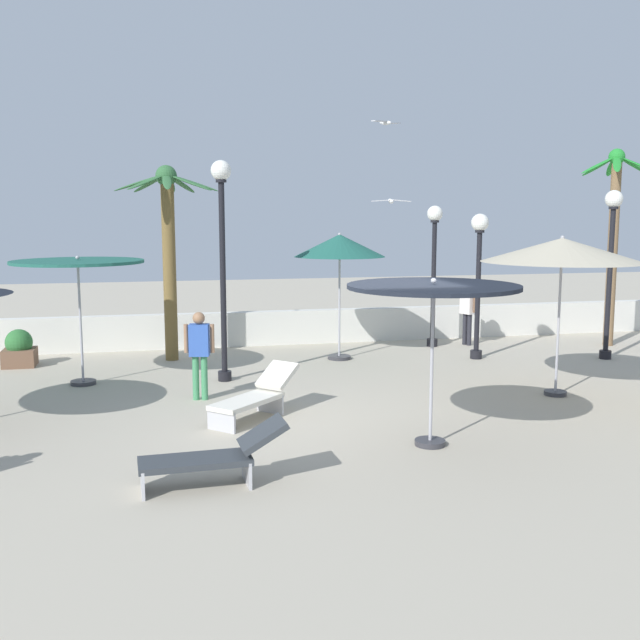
{
  "coord_description": "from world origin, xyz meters",
  "views": [
    {
      "loc": [
        -3.11,
        -10.7,
        3.4
      ],
      "look_at": [
        0.0,
        2.86,
        1.4
      ],
      "focal_mm": 41.0,
      "sensor_mm": 36.0,
      "label": 1
    }
  ],
  "objects_px": {
    "lounge_chair_0": "(255,395)",
    "guest_1": "(199,347)",
    "seagull_1": "(391,201)",
    "patio_umbrella_3": "(433,294)",
    "seagull_0": "(386,123)",
    "patio_umbrella_1": "(340,247)",
    "lamp_post_2": "(611,249)",
    "lamp_post_3": "(222,239)",
    "palm_tree_1": "(168,236)",
    "lamp_post_1": "(434,255)",
    "guest_2": "(468,308)",
    "palm_tree_0": "(614,225)",
    "planter": "(19,350)",
    "patio_umbrella_2": "(78,269)",
    "lounge_chair_1": "(214,456)",
    "patio_umbrella_0": "(562,251)",
    "lamp_post_0": "(479,263)"
  },
  "relations": [
    {
      "from": "seagull_1",
      "to": "patio_umbrella_1",
      "type": "bearing_deg",
      "value": -126.61
    },
    {
      "from": "lamp_post_1",
      "to": "lounge_chair_1",
      "type": "xyz_separation_m",
      "value": [
        -6.4,
        -8.76,
        -1.98
      ]
    },
    {
      "from": "lamp_post_2",
      "to": "guest_2",
      "type": "bearing_deg",
      "value": 134.51
    },
    {
      "from": "lamp_post_3",
      "to": "lounge_chair_1",
      "type": "xyz_separation_m",
      "value": [
        -0.71,
        -5.95,
        -2.53
      ]
    },
    {
      "from": "lamp_post_2",
      "to": "planter",
      "type": "xyz_separation_m",
      "value": [
        -13.5,
        2.2,
        -2.23
      ]
    },
    {
      "from": "palm_tree_1",
      "to": "seagull_1",
      "type": "relative_size",
      "value": 4.06
    },
    {
      "from": "lamp_post_0",
      "to": "guest_2",
      "type": "relative_size",
      "value": 2.09
    },
    {
      "from": "lamp_post_2",
      "to": "lamp_post_3",
      "type": "distance_m",
      "value": 9.11
    },
    {
      "from": "lamp_post_3",
      "to": "seagull_1",
      "type": "xyz_separation_m",
      "value": [
        5.15,
        4.74,
        0.86
      ]
    },
    {
      "from": "patio_umbrella_3",
      "to": "guest_1",
      "type": "xyz_separation_m",
      "value": [
        -3.16,
        3.52,
        -1.27
      ]
    },
    {
      "from": "seagull_0",
      "to": "palm_tree_1",
      "type": "bearing_deg",
      "value": -155.44
    },
    {
      "from": "palm_tree_0",
      "to": "lamp_post_0",
      "type": "relative_size",
      "value": 1.48
    },
    {
      "from": "patio_umbrella_1",
      "to": "palm_tree_1",
      "type": "height_order",
      "value": "palm_tree_1"
    },
    {
      "from": "guest_1",
      "to": "planter",
      "type": "height_order",
      "value": "guest_1"
    },
    {
      "from": "patio_umbrella_0",
      "to": "lounge_chair_1",
      "type": "height_order",
      "value": "patio_umbrella_0"
    },
    {
      "from": "patio_umbrella_2",
      "to": "guest_1",
      "type": "distance_m",
      "value": 3.17
    },
    {
      "from": "patio_umbrella_1",
      "to": "lamp_post_1",
      "type": "distance_m",
      "value": 3.02
    },
    {
      "from": "patio_umbrella_3",
      "to": "lamp_post_1",
      "type": "bearing_deg",
      "value": 68.22
    },
    {
      "from": "patio_umbrella_1",
      "to": "lamp_post_3",
      "type": "bearing_deg",
      "value": -149.55
    },
    {
      "from": "patio_umbrella_1",
      "to": "patio_umbrella_2",
      "type": "bearing_deg",
      "value": -166.28
    },
    {
      "from": "lounge_chair_0",
      "to": "guest_1",
      "type": "relative_size",
      "value": 1.04
    },
    {
      "from": "palm_tree_0",
      "to": "lamp_post_0",
      "type": "xyz_separation_m",
      "value": [
        -4.14,
        -0.89,
        -0.87
      ]
    },
    {
      "from": "guest_1",
      "to": "seagull_0",
      "type": "xyz_separation_m",
      "value": [
        5.75,
        6.79,
        4.99
      ]
    },
    {
      "from": "patio_umbrella_2",
      "to": "palm_tree_1",
      "type": "relative_size",
      "value": 0.57
    },
    {
      "from": "lamp_post_0",
      "to": "lamp_post_3",
      "type": "height_order",
      "value": "lamp_post_3"
    },
    {
      "from": "lamp_post_3",
      "to": "guest_1",
      "type": "xyz_separation_m",
      "value": [
        -0.59,
        -1.48,
        -1.94
      ]
    },
    {
      "from": "guest_1",
      "to": "lamp_post_2",
      "type": "bearing_deg",
      "value": 10.44
    },
    {
      "from": "patio_umbrella_1",
      "to": "seagull_1",
      "type": "bearing_deg",
      "value": 53.39
    },
    {
      "from": "lamp_post_0",
      "to": "guest_1",
      "type": "relative_size",
      "value": 2.09
    },
    {
      "from": "patio_umbrella_0",
      "to": "palm_tree_1",
      "type": "xyz_separation_m",
      "value": [
        -7.04,
        5.14,
        0.16
      ]
    },
    {
      "from": "patio_umbrella_2",
      "to": "palm_tree_1",
      "type": "xyz_separation_m",
      "value": [
        1.83,
        2.19,
        0.56
      ]
    },
    {
      "from": "patio_umbrella_1",
      "to": "planter",
      "type": "bearing_deg",
      "value": 173.67
    },
    {
      "from": "lounge_chair_1",
      "to": "guest_1",
      "type": "xyz_separation_m",
      "value": [
        0.12,
        4.47,
        0.59
      ]
    },
    {
      "from": "seagull_1",
      "to": "seagull_0",
      "type": "bearing_deg",
      "value": 89.96
    },
    {
      "from": "lamp_post_2",
      "to": "patio_umbrella_1",
      "type": "bearing_deg",
      "value": 167.39
    },
    {
      "from": "lamp_post_3",
      "to": "palm_tree_0",
      "type": "bearing_deg",
      "value": 10.57
    },
    {
      "from": "palm_tree_0",
      "to": "lamp_post_3",
      "type": "xyz_separation_m",
      "value": [
        -10.24,
        -1.91,
        -0.23
      ]
    },
    {
      "from": "seagull_1",
      "to": "lamp_post_1",
      "type": "bearing_deg",
      "value": -74.56
    },
    {
      "from": "patio_umbrella_3",
      "to": "lounge_chair_0",
      "type": "relative_size",
      "value": 1.47
    },
    {
      "from": "patio_umbrella_3",
      "to": "seagull_1",
      "type": "relative_size",
      "value": 2.25
    },
    {
      "from": "lamp_post_3",
      "to": "seagull_0",
      "type": "height_order",
      "value": "seagull_0"
    },
    {
      "from": "palm_tree_1",
      "to": "lounge_chair_1",
      "type": "relative_size",
      "value": 2.41
    },
    {
      "from": "palm_tree_1",
      "to": "lamp_post_2",
      "type": "xyz_separation_m",
      "value": [
        10.11,
        -2.19,
        -0.3
      ]
    },
    {
      "from": "seagull_1",
      "to": "patio_umbrella_3",
      "type": "bearing_deg",
      "value": -104.85
    },
    {
      "from": "palm_tree_0",
      "to": "patio_umbrella_3",
      "type": "bearing_deg",
      "value": -138.0
    },
    {
      "from": "lamp_post_2",
      "to": "lounge_chair_0",
      "type": "xyz_separation_m",
      "value": [
        -8.87,
        -3.28,
        -2.21
      ]
    },
    {
      "from": "lamp_post_0",
      "to": "lamp_post_1",
      "type": "xyz_separation_m",
      "value": [
        -0.41,
        1.79,
        0.09
      ]
    },
    {
      "from": "palm_tree_1",
      "to": "guest_1",
      "type": "bearing_deg",
      "value": -84.05
    },
    {
      "from": "palm_tree_0",
      "to": "seagull_1",
      "type": "height_order",
      "value": "palm_tree_0"
    },
    {
      "from": "lamp_post_3",
      "to": "palm_tree_1",
      "type": "bearing_deg",
      "value": 112.03
    }
  ]
}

